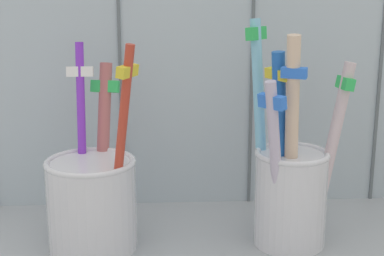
% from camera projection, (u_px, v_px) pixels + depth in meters
% --- Properties ---
extents(toothbrush_cup_left, '(0.08, 0.10, 0.18)m').
position_uv_depth(toothbrush_cup_left, '(93.00, 198.00, 0.50)').
color(toothbrush_cup_left, silver).
rests_on(toothbrush_cup_left, counter_slab).
extents(toothbrush_cup_right, '(0.09, 0.09, 0.19)m').
position_uv_depth(toothbrush_cup_right, '(290.00, 183.00, 0.50)').
color(toothbrush_cup_right, silver).
rests_on(toothbrush_cup_right, counter_slab).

